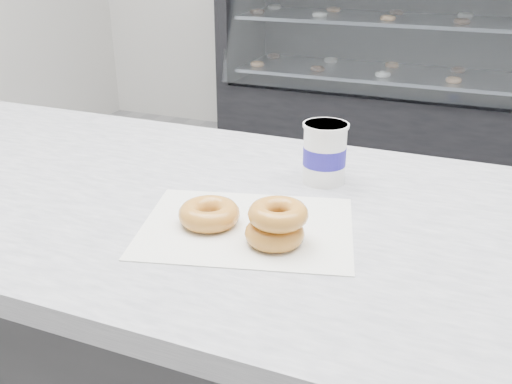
% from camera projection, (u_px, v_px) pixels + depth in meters
% --- Properties ---
extents(ground, '(5.00, 5.00, 0.00)m').
position_uv_depth(ground, '(314.00, 378.00, 1.89)').
color(ground, gray).
rests_on(ground, ground).
extents(display_case, '(2.40, 0.74, 1.25)m').
position_uv_depth(display_case, '(419.00, 90.00, 3.48)').
color(display_case, black).
rests_on(display_case, ground).
extents(wax_paper, '(0.40, 0.34, 0.00)m').
position_uv_depth(wax_paper, '(247.00, 227.00, 0.93)').
color(wax_paper, silver).
rests_on(wax_paper, counter).
extents(donut_single, '(0.13, 0.13, 0.04)m').
position_uv_depth(donut_single, '(209.00, 214.00, 0.93)').
color(donut_single, gold).
rests_on(donut_single, wax_paper).
extents(donut_stack, '(0.13, 0.13, 0.06)m').
position_uv_depth(donut_stack, '(276.00, 224.00, 0.87)').
color(donut_stack, gold).
rests_on(donut_stack, wax_paper).
extents(coffee_cup, '(0.11, 0.11, 0.12)m').
position_uv_depth(coffee_cup, '(325.00, 152.00, 1.08)').
color(coffee_cup, white).
rests_on(coffee_cup, counter).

